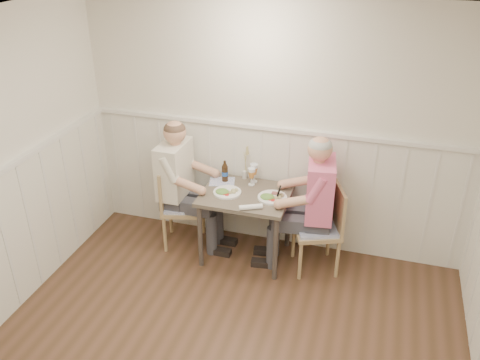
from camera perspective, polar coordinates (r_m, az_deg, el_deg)
The scene contains 15 objects.
room_shell at distance 3.12m, azimuth -5.26°, elevation -5.42°, with size 4.04×4.54×2.60m.
wainscot at distance 4.13m, azimuth -1.24°, elevation -10.11°, with size 4.00×4.49×1.34m.
dining_table at distance 5.12m, azimuth 0.64°, elevation -2.52°, with size 0.87×0.70×0.75m.
chair_right at distance 5.09m, azimuth 9.25°, elevation -5.02°, with size 0.56×0.56×0.92m.
chair_left at distance 5.45m, azimuth -6.98°, elevation -2.55°, with size 0.53×0.53×0.92m.
man_in_pink at distance 5.05m, azimuth 8.26°, elevation -3.77°, with size 0.71×0.49×1.45m.
diner_cream at distance 5.40m, azimuth -6.78°, elevation -1.51°, with size 0.67×0.47×1.44m.
plate_man at distance 4.97m, azimuth 3.54°, elevation -1.85°, with size 0.29×0.29×0.07m.
plate_diner at distance 5.06m, azimuth -1.62°, elevation -1.29°, with size 0.28×0.28×0.07m.
beer_glass_a at distance 5.22m, azimuth 1.59°, elevation 1.12°, with size 0.08×0.08×0.20m.
beer_glass_b at distance 5.17m, azimuth 1.31°, elevation 0.69°, with size 0.08×0.08×0.19m.
beer_bottle at distance 5.25m, azimuth -1.71°, elevation 0.88°, with size 0.07×0.07×0.23m.
rolled_napkin at distance 4.79m, azimuth 1.21°, elevation -3.05°, with size 0.22×0.14×0.05m.
grass_vase at distance 5.27m, azimuth 0.51°, elevation 1.91°, with size 0.05×0.05×0.40m.
gingham_mat at distance 5.28m, azimuth -2.02°, elevation -0.18°, with size 0.30×0.26×0.01m.
Camera 1 is at (1.02, -2.42, 3.22)m, focal length 38.00 mm.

